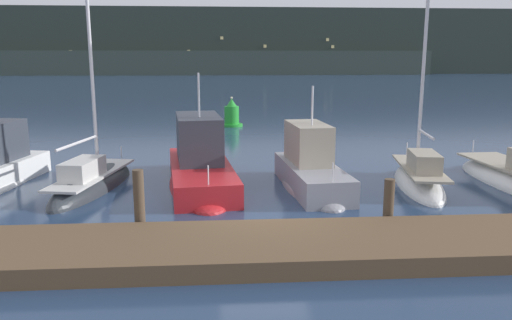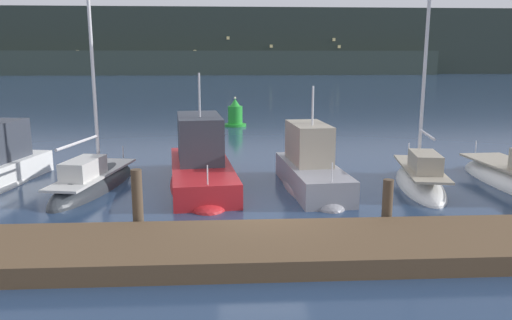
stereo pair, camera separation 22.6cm
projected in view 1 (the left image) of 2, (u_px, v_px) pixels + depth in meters
ground_plane at (263, 222)px, 14.12m from camera, size 400.00×400.00×0.00m
dock at (273, 247)px, 11.64m from camera, size 27.40×2.80×0.45m
mooring_pile_1 at (139, 203)px, 12.89m from camera, size 0.28×0.28×1.76m
mooring_pile_2 at (389, 204)px, 13.39m from camera, size 0.28×0.28×1.40m
sailboat_berth_2 at (93, 186)px, 17.63m from camera, size 2.52×6.15×9.12m
motorboat_berth_3 at (200, 171)px, 18.31m from camera, size 3.10×7.67×4.56m
motorboat_berth_4 at (311, 176)px, 17.70m from camera, size 2.26×5.88×4.13m
sailboat_berth_5 at (419, 182)px, 17.93m from camera, size 2.35×5.50×8.09m
channel_buoy at (232, 115)px, 33.69m from camera, size 1.47×1.47×1.99m
hillside_backdrop at (216, 44)px, 141.99m from camera, size 240.00×23.00×17.95m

